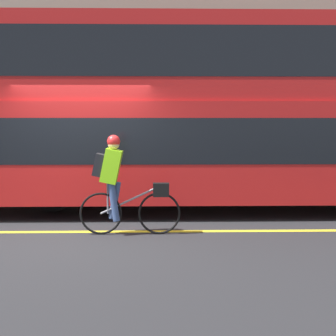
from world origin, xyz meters
name	(u,v)px	position (x,y,z in m)	size (l,w,h in m)	color
ground_plane	(74,234)	(0.00, 0.00, 0.00)	(80.00, 80.00, 0.00)	#232326
road_center_line	(76,232)	(0.00, 0.14, 0.00)	(50.00, 0.14, 0.01)	yellow
sidewalk_curb	(106,189)	(0.00, 4.83, 0.07)	(60.00, 1.93, 0.14)	#A8A399
building_facade	(108,10)	(0.00, 5.95, 4.98)	(60.00, 0.30, 9.95)	gray
bus	(224,108)	(2.76, 2.11, 2.13)	(11.51, 2.56, 3.84)	black
cyclist_on_bike	(119,181)	(0.75, -0.04, 0.88)	(1.65, 0.32, 1.63)	black
street_sign_post	(182,140)	(2.01, 4.73, 1.38)	(0.36, 0.09, 2.20)	#59595B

